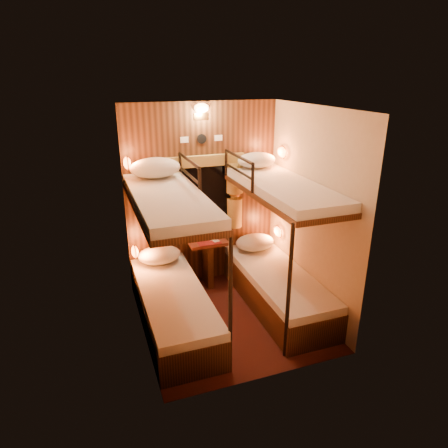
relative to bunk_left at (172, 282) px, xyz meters
name	(u,v)px	position (x,y,z in m)	size (l,w,h in m)	color
floor	(229,317)	(0.65, -0.07, -0.56)	(2.10, 2.10, 0.00)	#3A1110
ceiling	(230,108)	(0.65, -0.07, 1.84)	(2.10, 2.10, 0.00)	silver
wall_back	(202,196)	(0.65, 0.98, 0.64)	(2.40, 2.40, 0.00)	#C6B293
wall_front	(273,264)	(0.65, -1.12, 0.64)	(2.40, 2.40, 0.00)	#C6B293
wall_left	(136,234)	(-0.35, -0.07, 0.64)	(2.40, 2.40, 0.00)	#C6B293
wall_right	(311,212)	(1.65, -0.07, 0.64)	(2.40, 2.40, 0.00)	#C6B293
back_panel	(202,196)	(0.65, 0.97, 0.64)	(2.00, 0.03, 2.40)	black
bunk_left	(172,282)	(0.00, 0.00, 0.00)	(0.72, 1.90, 1.82)	black
bunk_right	(278,264)	(1.30, 0.00, 0.00)	(0.72, 1.90, 1.82)	black
window	(203,198)	(0.65, 0.94, 0.62)	(1.00, 0.12, 0.79)	black
curtains	(204,193)	(0.65, 0.90, 0.71)	(1.10, 0.22, 1.00)	olive
back_fixtures	(202,114)	(0.65, 0.93, 1.69)	(0.54, 0.09, 0.48)	black
reading_lamps	(210,201)	(0.65, 0.63, 0.68)	(2.00, 0.20, 1.25)	orange
table	(207,256)	(0.65, 0.78, -0.14)	(0.50, 0.34, 0.66)	#5F1E15
bottle_left	(200,233)	(0.57, 0.83, 0.19)	(0.07, 0.07, 0.23)	#99BFE5
bottle_right	(206,233)	(0.64, 0.80, 0.20)	(0.07, 0.07, 0.24)	#99BFE5
sachet_a	(216,241)	(0.75, 0.71, 0.09)	(0.08, 0.06, 0.01)	silver
sachet_b	(212,240)	(0.72, 0.77, 0.09)	(0.08, 0.06, 0.01)	silver
pillow_lower_left	(159,255)	(0.00, 0.73, 0.00)	(0.54, 0.38, 0.21)	silver
pillow_lower_right	(255,242)	(1.30, 0.69, 0.00)	(0.54, 0.38, 0.21)	silver
pillow_upper_left	(155,168)	(0.00, 0.64, 1.14)	(0.58, 0.41, 0.23)	silver
pillow_upper_right	(257,160)	(1.30, 0.72, 1.13)	(0.49, 0.35, 0.19)	silver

